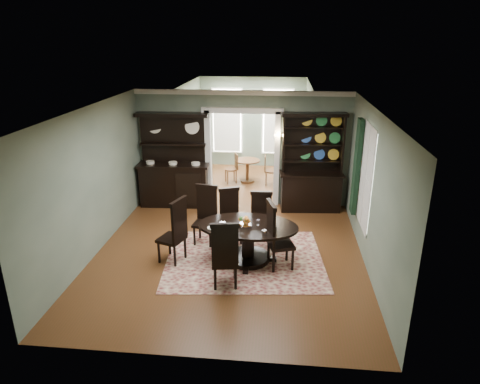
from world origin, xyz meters
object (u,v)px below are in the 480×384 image
at_px(sideboard, 174,174).
at_px(welsh_dresser, 311,176).
at_px(parlor_table, 247,168).
at_px(dining_table, 248,236).

bearing_deg(sideboard, welsh_dresser, -2.73).
height_order(welsh_dresser, parlor_table, welsh_dresser).
distance_m(dining_table, sideboard, 3.62).
bearing_deg(welsh_dresser, parlor_table, 127.53).
distance_m(welsh_dresser, parlor_table, 2.73).
xyz_separation_m(sideboard, parlor_table, (1.76, 2.01, -0.39)).
distance_m(dining_table, welsh_dresser, 3.21).
distance_m(sideboard, welsh_dresser, 3.57).
height_order(dining_table, parlor_table, dining_table).
xyz_separation_m(dining_table, parlor_table, (-0.43, 4.88, -0.08)).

